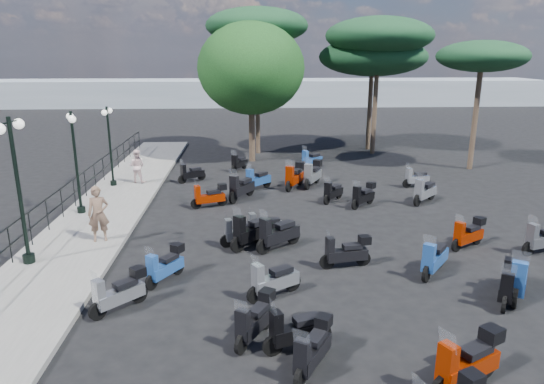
{
  "coord_description": "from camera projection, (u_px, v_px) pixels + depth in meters",
  "views": [
    {
      "loc": [
        -1.0,
        -15.33,
        5.97
      ],
      "look_at": [
        -0.08,
        1.39,
        1.2
      ],
      "focal_mm": 32.0,
      "sensor_mm": 36.0,
      "label": 1
    }
  ],
  "objects": [
    {
      "name": "scooter_4",
      "position": [
        241.0,
        188.0,
        20.5
      ],
      "size": [
        1.11,
        1.63,
        1.48
      ],
      "rotation": [
        0.0,
        0.0,
        2.58
      ],
      "color": "black",
      "rests_on": "ground"
    },
    {
      "name": "ground",
      "position": [
        277.0,
        237.0,
        16.4
      ],
      "size": [
        120.0,
        120.0,
        0.0
      ],
      "primitive_type": "plane",
      "color": "black",
      "rests_on": "ground"
    },
    {
      "name": "scooter_22",
      "position": [
        333.0,
        192.0,
        20.23
      ],
      "size": [
        1.0,
        1.21,
        1.18
      ],
      "rotation": [
        0.0,
        0.0,
        2.47
      ],
      "color": "black",
      "rests_on": "ground"
    },
    {
      "name": "pine_3",
      "position": [
        482.0,
        57.0,
        24.62
      ],
      "size": [
        4.56,
        4.56,
        6.67
      ],
      "color": "#38281E",
      "rests_on": "ground"
    },
    {
      "name": "scooter_5",
      "position": [
        191.0,
        174.0,
        23.39
      ],
      "size": [
        1.26,
        0.95,
        1.18
      ],
      "rotation": [
        0.0,
        0.0,
        2.19
      ],
      "color": "black",
      "rests_on": "ground"
    },
    {
      "name": "scooter_19",
      "position": [
        507.0,
        285.0,
        11.99
      ],
      "size": [
        0.98,
        1.4,
        1.25
      ],
      "rotation": [
        0.0,
        0.0,
        2.58
      ],
      "color": "black",
      "rests_on": "ground"
    },
    {
      "name": "scooter_17",
      "position": [
        295.0,
        177.0,
        22.26
      ],
      "size": [
        1.08,
        1.7,
        1.48
      ],
      "rotation": [
        0.0,
        0.0,
        2.65
      ],
      "color": "black",
      "rests_on": "ground"
    },
    {
      "name": "pine_0",
      "position": [
        379.0,
        36.0,
        28.4
      ],
      "size": [
        6.35,
        6.35,
        8.13
      ],
      "color": "#38281E",
      "rests_on": "ground"
    },
    {
      "name": "woman",
      "position": [
        98.0,
        214.0,
        15.48
      ],
      "size": [
        0.75,
        0.59,
        1.81
      ],
      "primitive_type": "imported",
      "rotation": [
        0.0,
        0.0,
        0.25
      ],
      "color": "brown",
      "rests_on": "sidewalk"
    },
    {
      "name": "scooter_23",
      "position": [
        311.0,
        160.0,
        26.29
      ],
      "size": [
        1.34,
        1.09,
        1.29
      ],
      "rotation": [
        0.0,
        0.0,
        2.24
      ],
      "color": "black",
      "rests_on": "ground"
    },
    {
      "name": "scooter_31",
      "position": [
        312.0,
        350.0,
        9.34
      ],
      "size": [
        0.94,
        1.39,
        1.23
      ],
      "rotation": [
        0.0,
        0.0,
        2.61
      ],
      "color": "black",
      "rests_on": "ground"
    },
    {
      "name": "scooter_12",
      "position": [
        467.0,
        363.0,
        8.85
      ],
      "size": [
        1.62,
        1.02,
        1.41
      ],
      "rotation": [
        0.0,
        0.0,
        2.06
      ],
      "color": "black",
      "rests_on": "ground"
    },
    {
      "name": "lamp_post_2",
      "position": [
        110.0,
        141.0,
        21.8
      ],
      "size": [
        0.29,
        1.06,
        3.6
      ],
      "rotation": [
        0.0,
        0.0,
        -0.01
      ],
      "color": "black",
      "rests_on": "sidewalk"
    },
    {
      "name": "scooter_15",
      "position": [
        265.0,
        227.0,
        16.16
      ],
      "size": [
        1.48,
        0.62,
        1.2
      ],
      "rotation": [
        0.0,
        0.0,
        1.84
      ],
      "color": "black",
      "rests_on": "ground"
    },
    {
      "name": "railing",
      "position": [
        68.0,
        193.0,
        18.43
      ],
      "size": [
        0.04,
        26.04,
        1.1
      ],
      "color": "black",
      "rests_on": "sidewalk"
    },
    {
      "name": "scooter_14",
      "position": [
        273.0,
        281.0,
        12.23
      ],
      "size": [
        1.44,
        0.98,
        1.3
      ],
      "rotation": [
        0.0,
        0.0,
        2.13
      ],
      "color": "black",
      "rests_on": "ground"
    },
    {
      "name": "scooter_30",
      "position": [
        242.0,
        233.0,
        15.58
      ],
      "size": [
        1.48,
        0.62,
        1.2
      ],
      "rotation": [
        0.0,
        0.0,
        1.84
      ],
      "color": "black",
      "rests_on": "ground"
    },
    {
      "name": "scooter_26",
      "position": [
        542.0,
        240.0,
        14.96
      ],
      "size": [
        1.59,
        0.74,
        1.3
      ],
      "rotation": [
        0.0,
        0.0,
        1.89
      ],
      "color": "black",
      "rests_on": "ground"
    },
    {
      "name": "scooter_11",
      "position": [
        239.0,
        163.0,
        25.63
      ],
      "size": [
        0.88,
        1.34,
        1.19
      ],
      "rotation": [
        0.0,
        0.0,
        2.61
      ],
      "color": "black",
      "rests_on": "ground"
    },
    {
      "name": "pedestrian_far",
      "position": [
        137.0,
        166.0,
        22.62
      ],
      "size": [
        0.87,
        0.74,
        1.57
      ],
      "primitive_type": "imported",
      "rotation": [
        0.0,
        0.0,
        2.94
      ],
      "color": "beige",
      "rests_on": "sidewalk"
    },
    {
      "name": "scooter_8",
      "position": [
        252.0,
        232.0,
        15.44
      ],
      "size": [
        1.48,
        1.31,
        1.48
      ],
      "rotation": [
        0.0,
        0.0,
        2.29
      ],
      "color": "black",
      "rests_on": "ground"
    },
    {
      "name": "scooter_25",
      "position": [
        518.0,
        278.0,
        12.23
      ],
      "size": [
        1.14,
        1.64,
        1.49
      ],
      "rotation": [
        0.0,
        0.0,
        2.57
      ],
      "color": "black",
      "rests_on": "ground"
    },
    {
      "name": "scooter_6",
      "position": [
        255.0,
        320.0,
        10.4
      ],
      "size": [
        0.94,
        1.39,
        1.23
      ],
      "rotation": [
        0.0,
        0.0,
        2.61
      ],
      "color": "black",
      "rests_on": "ground"
    },
    {
      "name": "scooter_28",
      "position": [
        425.0,
        192.0,
        20.05
      ],
      "size": [
        1.35,
        1.29,
        1.4
      ],
      "rotation": [
        0.0,
        0.0,
        2.33
      ],
      "color": "black",
      "rests_on": "ground"
    },
    {
      "name": "lamp_post_1",
      "position": [
        75.0,
        156.0,
        17.9
      ],
      "size": [
        0.61,
        1.07,
        3.85
      ],
      "rotation": [
        0.0,
        0.0,
        0.4
      ],
      "color": "black",
      "rests_on": "sidewalk"
    },
    {
      "name": "scooter_13",
      "position": [
        346.0,
        252.0,
        13.97
      ],
      "size": [
        1.54,
        0.53,
        1.23
      ],
      "rotation": [
        0.0,
        0.0,
        1.73
      ],
      "color": "black",
      "rests_on": "ground"
    },
    {
      "name": "scooter_9",
      "position": [
        278.0,
        234.0,
        15.28
      ],
      "size": [
        1.49,
        1.24,
        1.45
      ],
      "rotation": [
        0.0,
        0.0,
        2.25
      ],
      "color": "black",
      "rests_on": "ground"
    },
    {
      "name": "pine_2",
      "position": [
        257.0,
        26.0,
        28.38
      ],
      "size": [
        6.06,
        6.06,
        8.65
      ],
      "color": "#38281E",
      "rests_on": "ground"
    },
    {
      "name": "scooter_10",
      "position": [
        257.0,
        180.0,
        22.04
      ],
      "size": [
        1.27,
        1.23,
        1.33
      ],
      "rotation": [
        0.0,
        0.0,
        2.34
      ],
      "color": "black",
      "rests_on": "ground"
    },
    {
      "name": "scooter_20",
      "position": [
        434.0,
        259.0,
        13.5
      ],
      "size": [
        1.16,
        1.38,
        1.36
      ],
      "rotation": [
        0.0,
        0.0,
        2.45
      ],
      "color": "black",
      "rests_on": "ground"
    },
    {
      "name": "scooter_7",
      "position": [
        296.0,
        331.0,
        10.04
      ],
      "size": [
        1.52,
        0.73,
        1.25
      ],
      "rotation": [
        0.0,
        0.0,
        1.91
      ],
      "color": "black",
      "rests_on": "ground"
    },
    {
      "name": "scooter_21",
      "position": [
        363.0,
        196.0,
        19.58
      ],
      "size": [
        1.2,
        1.15,
        1.21
      ],
      "rotation": [
        0.0,
        0.0,
        2.33
      ],
      "color": "black",
      "rests_on": "ground"
    },
    {
      "name": "scooter_29",
      "position": [
        416.0,
        178.0,
        22.52
      ],
      "size": [
        1.45,
        0.64,
        1.18
      ],
      "rotation": [
        0.0,
        0.0,
        1.87
      ],
      "color": "black",
      "rests_on": "ground"
    },
    {
      "name": "lamp_post_0",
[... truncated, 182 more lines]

